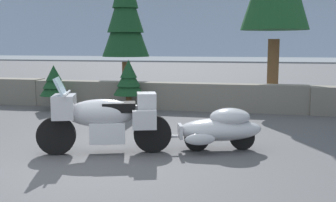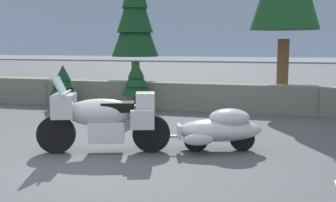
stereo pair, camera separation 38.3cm
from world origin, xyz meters
name	(u,v)px [view 2 (the right image)]	position (x,y,z in m)	size (l,w,h in m)	color
ground_plane	(77,166)	(0.00, 0.00, 0.00)	(80.00, 80.00, 0.00)	#4C4C4F
stone_guard_wall	(167,96)	(-0.19, 5.92, 0.39)	(24.00, 0.63, 0.81)	slate
distant_ridgeline	(271,17)	(0.00, 95.94, 8.00)	(240.00, 80.00, 16.00)	#8C9EB7
touring_motorcycle	(103,117)	(0.08, 0.86, 0.62)	(2.24, 1.17, 1.33)	black
car_shaped_trailer	(220,128)	(2.02, 1.50, 0.41)	(2.20, 1.14, 0.76)	black
pine_tree_far_right	(135,13)	(-1.52, 6.96, 2.86)	(1.50, 1.50, 4.56)	brown
pine_sapling_near	(63,82)	(-3.07, 5.09, 0.81)	(0.83, 0.83, 1.29)	brown
pine_sapling_farther	(136,79)	(-0.89, 5.25, 0.91)	(0.86, 0.86, 1.45)	brown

